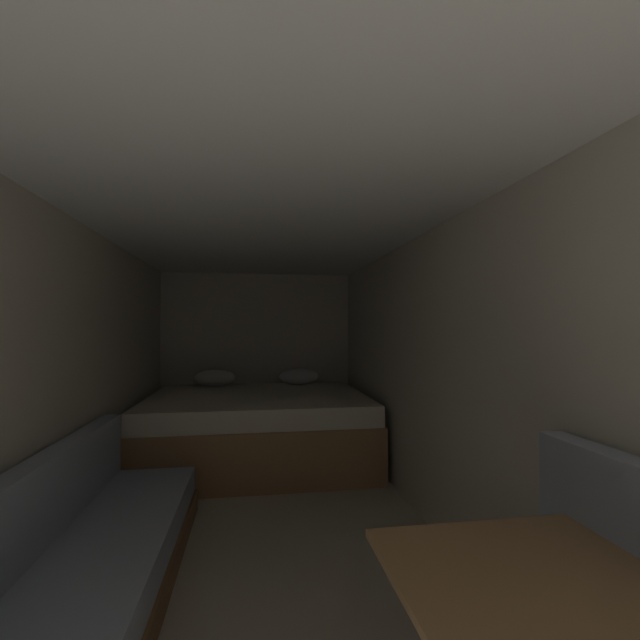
# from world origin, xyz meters

# --- Properties ---
(ground_plane) EXTENTS (7.53, 7.53, 0.00)m
(ground_plane) POSITION_xyz_m (0.00, 2.00, 0.00)
(ground_plane) COLOR #B2A893
(wall_back) EXTENTS (2.44, 0.05, 2.07)m
(wall_back) POSITION_xyz_m (0.00, 4.79, 1.04)
(wall_back) COLOR beige
(wall_back) RESTS_ON ground
(wall_left) EXTENTS (0.05, 5.53, 2.07)m
(wall_left) POSITION_xyz_m (-1.19, 2.00, 1.04)
(wall_left) COLOR beige
(wall_left) RESTS_ON ground
(wall_right) EXTENTS (0.05, 5.53, 2.07)m
(wall_right) POSITION_xyz_m (1.19, 2.00, 1.04)
(wall_right) COLOR beige
(wall_right) RESTS_ON ground
(ceiling_slab) EXTENTS (2.44, 5.53, 0.05)m
(ceiling_slab) POSITION_xyz_m (0.00, 2.00, 2.10)
(ceiling_slab) COLOR white
(ceiling_slab) RESTS_ON wall_left
(bed) EXTENTS (2.22, 1.79, 0.90)m
(bed) POSITION_xyz_m (0.00, 3.84, 0.36)
(bed) COLOR #9E7247
(bed) RESTS_ON ground
(sofa_left) EXTENTS (0.68, 3.17, 0.75)m
(sofa_left) POSITION_xyz_m (-0.86, 1.17, 0.23)
(sofa_left) COLOR brown
(sofa_left) RESTS_ON ground
(dinette_table) EXTENTS (0.76, 0.67, 0.72)m
(dinette_table) POSITION_xyz_m (0.69, 0.40, 0.63)
(dinette_table) COLOR #9E7247
(dinette_table) RESTS_ON ground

